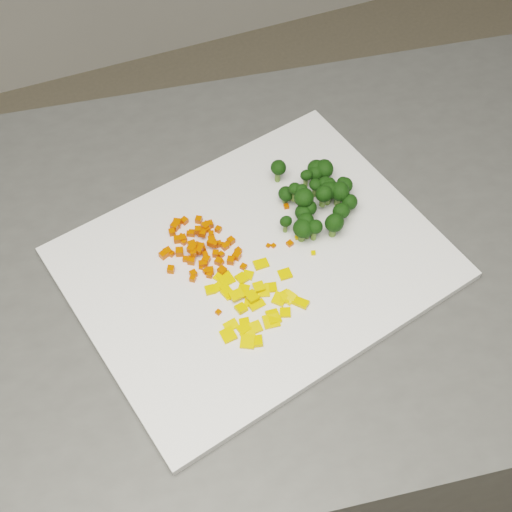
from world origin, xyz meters
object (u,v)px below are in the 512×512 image
object	(u,v)px
cutting_board	(256,263)
counter_block	(282,390)
broccoli_pile	(307,193)
pepper_pile	(255,298)
carrot_pile	(199,243)

from	to	relation	value
cutting_board	counter_block	bearing A→B (deg)	10.68
counter_block	cutting_board	distance (m)	0.46
counter_block	broccoli_pile	distance (m)	0.49
pepper_pile	broccoli_pile	size ratio (longest dim) A/B	0.97
cutting_board	broccoli_pile	xyz separation A→B (m)	(0.09, 0.06, 0.03)
counter_block	broccoli_pile	size ratio (longest dim) A/B	7.99
counter_block	cutting_board	xyz separation A→B (m)	(-0.05, -0.01, 0.46)
pepper_pile	cutting_board	bearing A→B (deg)	67.98
cutting_board	pepper_pile	world-z (taller)	pepper_pile
carrot_pile	pepper_pile	size ratio (longest dim) A/B	0.86
pepper_pile	carrot_pile	bearing A→B (deg)	111.10
carrot_pile	broccoli_pile	distance (m)	0.15
pepper_pile	broccoli_pile	bearing A→B (deg)	44.24
carrot_pile	broccoli_pile	xyz separation A→B (m)	(0.15, 0.02, 0.01)
cutting_board	carrot_pile	bearing A→B (deg)	145.25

